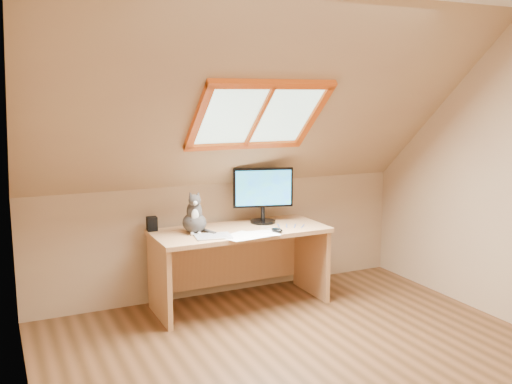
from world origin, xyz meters
TOP-DOWN VIEW (x-y plane):
  - ground at (0.00, 0.00)m, footprint 3.50×3.50m
  - room_shell at (0.00, -0.09)m, footprint 3.52×3.52m
  - desk at (-0.01, 1.44)m, footprint 1.46×0.64m
  - monitor at (0.27, 1.50)m, footprint 0.52×0.22m
  - cat at (-0.40, 1.41)m, footprint 0.24×0.27m
  - desk_speaker at (-0.69, 1.63)m, footprint 0.08×0.08m
  - graphics_tablet at (-0.31, 1.21)m, footprint 0.31×0.25m
  - mouse at (0.22, 1.14)m, footprint 0.10×0.13m
  - papers at (-0.02, 1.12)m, footprint 0.35×0.30m
  - cables at (0.33, 1.26)m, footprint 0.51×0.26m

SIDE VIEW (x-z plane):
  - ground at x=0.00m, z-range 0.00..0.00m
  - desk at x=-0.01m, z-range 0.12..0.79m
  - papers at x=-0.02m, z-range 0.67..0.67m
  - cables at x=0.33m, z-range 0.67..0.67m
  - graphics_tablet at x=-0.31m, z-range 0.67..0.68m
  - mouse at x=0.22m, z-range 0.67..0.70m
  - desk_speaker at x=-0.69m, z-range 0.67..0.78m
  - cat at x=-0.40m, z-range 0.62..0.97m
  - monitor at x=0.27m, z-range 0.70..1.19m
  - room_shell at x=0.00m, z-range 0.23..2.64m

